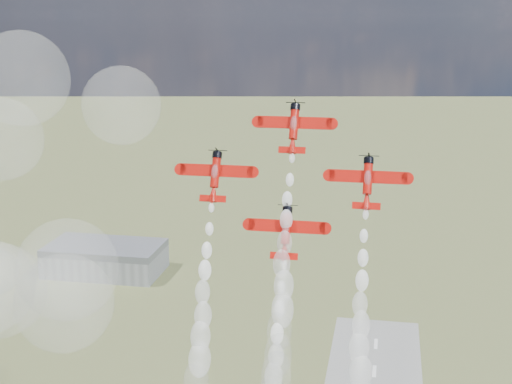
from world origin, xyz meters
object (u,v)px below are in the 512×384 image
object	(u,v)px
plane_right	(368,181)
plane_left	(215,175)
plane_lead	(294,127)
hangar	(105,258)
plane_slot	(286,231)

from	to	relation	value
plane_right	plane_left	bearing A→B (deg)	180.00
plane_lead	plane_left	size ratio (longest dim) A/B	1.00
plane_lead	plane_right	distance (m)	16.24
hangar	plane_lead	world-z (taller)	plane_lead
hangar	plane_right	world-z (taller)	plane_right
hangar	plane_lead	size ratio (longest dim) A/B	3.79
plane_slot	plane_lead	bearing A→B (deg)	90.00
hangar	plane_lead	distance (m)	208.15
plane_lead	plane_slot	distance (m)	18.63
hangar	plane_left	size ratio (longest dim) A/B	3.79
plane_left	plane_slot	xyz separation A→B (m)	(13.31, -4.20, -8.31)
hangar	plane_left	xyz separation A→B (m)	(91.41, -162.38, 77.37)
plane_lead	plane_right	world-z (taller)	plane_lead
plane_left	plane_right	world-z (taller)	same
plane_slot	plane_left	bearing A→B (deg)	162.49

